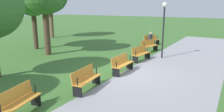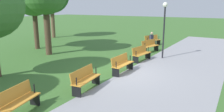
{
  "view_description": "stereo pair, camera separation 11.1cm",
  "coord_description": "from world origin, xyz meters",
  "px_view_note": "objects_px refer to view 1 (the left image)",
  "views": [
    {
      "loc": [
        9.15,
        4.8,
        3.31
      ],
      "look_at": [
        -0.0,
        -0.67,
        0.8
      ],
      "focal_mm": 33.7,
      "sensor_mm": 36.0,
      "label": 1
    },
    {
      "loc": [
        9.1,
        4.9,
        3.31
      ],
      "look_at": [
        -0.0,
        -0.67,
        0.8
      ],
      "focal_mm": 33.7,
      "sensor_mm": 36.0,
      "label": 2
    }
  ],
  "objects_px": {
    "bench_3": "(122,64)",
    "lamp_post": "(164,19)",
    "bench_1": "(149,46)",
    "bench_4": "(86,79)",
    "bench_2": "(141,53)",
    "person_seated": "(151,39)",
    "bench_0": "(151,40)",
    "bench_5": "(18,102)"
  },
  "relations": [
    {
      "from": "bench_0",
      "to": "bench_5",
      "type": "bearing_deg",
      "value": 24.17
    },
    {
      "from": "person_seated",
      "to": "lamp_post",
      "type": "height_order",
      "value": "lamp_post"
    },
    {
      "from": "bench_1",
      "to": "bench_5",
      "type": "distance_m",
      "value": 11.07
    },
    {
      "from": "bench_3",
      "to": "bench_5",
      "type": "bearing_deg",
      "value": -6.87
    },
    {
      "from": "bench_2",
      "to": "bench_4",
      "type": "height_order",
      "value": "same"
    },
    {
      "from": "bench_0",
      "to": "bench_3",
      "type": "bearing_deg",
      "value": 31.04
    },
    {
      "from": "bench_5",
      "to": "bench_1",
      "type": "bearing_deg",
      "value": 166.18
    },
    {
      "from": "bench_2",
      "to": "bench_3",
      "type": "distance_m",
      "value": 2.79
    },
    {
      "from": "bench_0",
      "to": "person_seated",
      "type": "distance_m",
      "value": 0.29
    },
    {
      "from": "lamp_post",
      "to": "bench_3",
      "type": "bearing_deg",
      "value": -10.48
    },
    {
      "from": "lamp_post",
      "to": "person_seated",
      "type": "bearing_deg",
      "value": -150.21
    },
    {
      "from": "bench_3",
      "to": "lamp_post",
      "type": "xyz_separation_m",
      "value": [
        -4.15,
        0.77,
        2.07
      ]
    },
    {
      "from": "bench_0",
      "to": "bench_5",
      "type": "xyz_separation_m",
      "value": [
        13.74,
        0.82,
        0.0
      ]
    },
    {
      "from": "bench_0",
      "to": "bench_1",
      "type": "distance_m",
      "value": 2.79
    },
    {
      "from": "bench_0",
      "to": "person_seated",
      "type": "height_order",
      "value": "person_seated"
    },
    {
      "from": "lamp_post",
      "to": "bench_2",
      "type": "bearing_deg",
      "value": -34.47
    },
    {
      "from": "bench_1",
      "to": "bench_4",
      "type": "relative_size",
      "value": 1.01
    },
    {
      "from": "person_seated",
      "to": "bench_0",
      "type": "bearing_deg",
      "value": -142.63
    },
    {
      "from": "bench_2",
      "to": "bench_3",
      "type": "xyz_separation_m",
      "value": [
        2.79,
        0.17,
        0.0
      ]
    },
    {
      "from": "bench_0",
      "to": "bench_2",
      "type": "distance_m",
      "value": 5.57
    },
    {
      "from": "bench_1",
      "to": "bench_3",
      "type": "relative_size",
      "value": 1.04
    },
    {
      "from": "bench_1",
      "to": "person_seated",
      "type": "height_order",
      "value": "person_seated"
    },
    {
      "from": "bench_5",
      "to": "person_seated",
      "type": "relative_size",
      "value": 1.41
    },
    {
      "from": "bench_4",
      "to": "person_seated",
      "type": "bearing_deg",
      "value": 179.75
    },
    {
      "from": "bench_2",
      "to": "person_seated",
      "type": "height_order",
      "value": "person_seated"
    },
    {
      "from": "bench_3",
      "to": "bench_2",
      "type": "bearing_deg",
      "value": -176.56
    },
    {
      "from": "bench_2",
      "to": "bench_3",
      "type": "height_order",
      "value": "same"
    },
    {
      "from": "bench_1",
      "to": "bench_3",
      "type": "distance_m",
      "value": 5.58
    },
    {
      "from": "bench_1",
      "to": "person_seated",
      "type": "xyz_separation_m",
      "value": [
        -2.44,
        -0.76,
        0.17
      ]
    },
    {
      "from": "bench_0",
      "to": "bench_1",
      "type": "height_order",
      "value": "same"
    },
    {
      "from": "bench_3",
      "to": "lamp_post",
      "type": "height_order",
      "value": "lamp_post"
    },
    {
      "from": "bench_0",
      "to": "bench_5",
      "type": "distance_m",
      "value": 13.76
    },
    {
      "from": "bench_2",
      "to": "lamp_post",
      "type": "bearing_deg",
      "value": 152.44
    },
    {
      "from": "bench_3",
      "to": "bench_4",
      "type": "xyz_separation_m",
      "value": [
        2.79,
        -0.17,
        0.0
      ]
    },
    {
      "from": "bench_4",
      "to": "bench_5",
      "type": "height_order",
      "value": "same"
    },
    {
      "from": "bench_1",
      "to": "person_seated",
      "type": "relative_size",
      "value": 1.41
    },
    {
      "from": "bench_2",
      "to": "bench_1",
      "type": "bearing_deg",
      "value": -162.78
    },
    {
      "from": "bench_5",
      "to": "lamp_post",
      "type": "relative_size",
      "value": 0.47
    },
    {
      "from": "bench_1",
      "to": "person_seated",
      "type": "distance_m",
      "value": 2.56
    },
    {
      "from": "bench_4",
      "to": "bench_3",
      "type": "bearing_deg",
      "value": 169.65
    },
    {
      "from": "bench_2",
      "to": "bench_3",
      "type": "relative_size",
      "value": 1.03
    },
    {
      "from": "bench_2",
      "to": "person_seated",
      "type": "distance_m",
      "value": 5.34
    }
  ]
}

